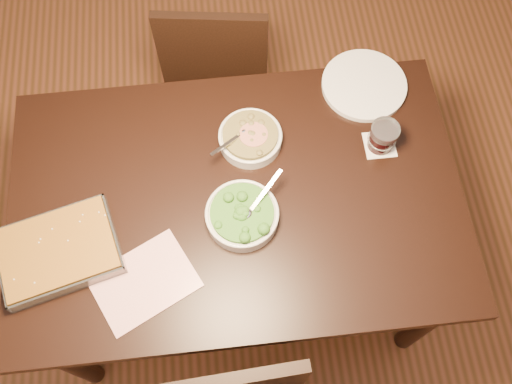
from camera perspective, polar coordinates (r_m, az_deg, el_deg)
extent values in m
plane|color=#432813|center=(2.46, -1.41, -7.63)|extent=(4.00, 4.00, 0.00)
cube|color=black|center=(1.78, -1.94, -0.75)|extent=(1.40, 0.90, 0.04)
cube|color=black|center=(1.84, -1.87, -1.63)|extent=(1.26, 0.76, 0.08)
cylinder|color=black|center=(2.12, -18.20, -15.77)|extent=(0.07, 0.07, 0.71)
cylinder|color=black|center=(2.13, 16.68, -12.28)|extent=(0.07, 0.07, 0.71)
cylinder|color=black|center=(2.35, -17.74, 2.29)|extent=(0.07, 0.07, 0.71)
cylinder|color=black|center=(2.36, 12.66, 5.26)|extent=(0.07, 0.07, 0.71)
cube|color=#B23249|center=(1.69, -11.12, -8.80)|extent=(0.34, 0.31, 0.01)
cube|color=white|center=(1.88, 12.25, 4.64)|extent=(0.10, 0.10, 0.00)
cylinder|color=silver|center=(1.83, -0.57, 5.32)|extent=(0.20, 0.20, 0.04)
torus|color=silver|center=(1.81, -0.58, 5.68)|extent=(0.20, 0.20, 0.01)
cylinder|color=#382B0F|center=(1.80, -0.58, 5.74)|extent=(0.18, 0.18, 0.02)
cube|color=silver|center=(1.77, -1.95, 4.72)|extent=(0.10, 0.09, 0.04)
cylinder|color=maroon|center=(1.79, -0.25, 5.79)|extent=(0.09, 0.09, 0.00)
cylinder|color=silver|center=(1.71, -1.39, -2.44)|extent=(0.22, 0.22, 0.04)
torus|color=silver|center=(1.69, -1.41, -2.12)|extent=(0.22, 0.22, 0.01)
cylinder|color=#214C11|center=(1.68, -1.41, -2.07)|extent=(0.19, 0.19, 0.02)
cube|color=silver|center=(1.69, 0.06, -0.19)|extent=(0.11, 0.11, 0.05)
cube|color=silver|center=(1.78, -18.84, -5.92)|extent=(0.39, 0.32, 0.01)
cube|color=#552E0C|center=(1.75, -19.13, -5.60)|extent=(0.37, 0.30, 0.05)
cube|color=silver|center=(1.81, -19.88, -2.22)|extent=(0.33, 0.09, 0.05)
cube|color=silver|center=(1.71, -18.24, -9.25)|extent=(0.33, 0.09, 0.05)
cube|color=silver|center=(1.73, -13.96, -3.96)|extent=(0.07, 0.24, 0.05)
cube|color=silver|center=(1.80, -24.05, -7.22)|extent=(0.07, 0.24, 0.05)
cylinder|color=black|center=(1.85, 12.48, 5.22)|extent=(0.08, 0.08, 0.07)
cylinder|color=silver|center=(1.81, 12.79, 5.99)|extent=(0.09, 0.09, 0.03)
cylinder|color=silver|center=(1.98, 10.75, 10.47)|extent=(0.29, 0.29, 0.02)
cube|color=black|center=(2.47, -3.66, 13.41)|extent=(0.46, 0.46, 0.04)
cylinder|color=black|center=(2.74, 0.52, 13.38)|extent=(0.03, 0.03, 0.39)
cylinder|color=black|center=(2.54, 0.28, 7.28)|extent=(0.03, 0.03, 0.39)
cylinder|color=black|center=(2.76, -6.82, 13.48)|extent=(0.03, 0.03, 0.39)
cylinder|color=black|center=(2.57, -7.46, 7.44)|extent=(0.03, 0.03, 0.39)
cube|color=black|center=(2.18, -4.32, 13.37)|extent=(0.40, 0.09, 0.43)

